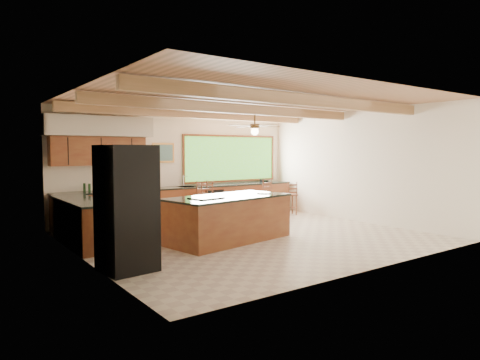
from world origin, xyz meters
TOP-DOWN VIEW (x-y plane):
  - ground at (0.00, 0.00)m, footprint 7.20×7.20m
  - room_shell at (-0.17, 0.65)m, footprint 7.27×6.54m
  - counter_run at (-0.82, 2.52)m, footprint 7.12×3.10m
  - island at (-0.63, -0.03)m, footprint 2.91×1.73m
  - refrigerator at (-3.22, -1.00)m, footprint 0.85×0.83m
  - bar_stool_a at (0.10, 2.39)m, footprint 0.41×0.41m
  - bar_stool_b at (0.30, 2.39)m, footprint 0.46×0.46m
  - bar_stool_c at (2.93, 1.86)m, footprint 0.45×0.45m
  - bar_stool_d at (2.02, 2.00)m, footprint 0.41×0.41m

SIDE VIEW (x-z plane):
  - ground at x=0.00m, z-range 0.00..0.00m
  - counter_run at x=-0.82m, z-range -0.15..1.08m
  - island at x=-0.63m, z-range -0.01..0.96m
  - bar_stool_c at x=2.93m, z-range 0.09..1.09m
  - bar_stool_d at x=2.02m, z-range 0.10..1.19m
  - bar_stool_b at x=0.30m, z-range 0.10..1.19m
  - bar_stool_a at x=0.10m, z-range 0.10..1.22m
  - refrigerator at x=-3.22m, z-range 0.00..2.00m
  - room_shell at x=-0.17m, z-range 0.70..3.72m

